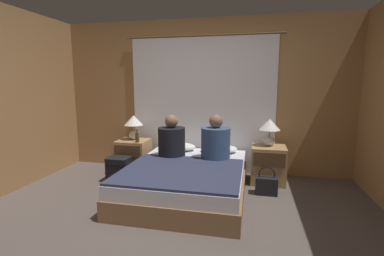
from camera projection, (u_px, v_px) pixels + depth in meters
name	position (u px, v px, depth m)	size (l,w,h in m)	color
ground_plane	(168.00, 227.00, 2.90)	(16.00, 16.00, 0.00)	#564C47
wall_back	(202.00, 97.00, 4.61)	(4.86, 0.06, 2.50)	#A37547
curtain_panel	(202.00, 105.00, 4.57)	(2.57, 0.02, 2.23)	white
bed	(187.00, 179.00, 3.73)	(1.51, 1.96, 0.40)	olive
nightstand_left	(133.00, 156.00, 4.60)	(0.50, 0.46, 0.55)	#A87F51
nightstand_right	(268.00, 164.00, 4.14)	(0.50, 0.46, 0.55)	#A87F51
lamp_left	(134.00, 124.00, 4.56)	(0.31, 0.31, 0.40)	silver
lamp_right	(270.00, 128.00, 4.10)	(0.31, 0.31, 0.40)	silver
pillow_left	(178.00, 147.00, 4.49)	(0.57, 0.36, 0.12)	white
pillow_right	(219.00, 149.00, 4.35)	(0.57, 0.36, 0.12)	white
blanket_on_bed	(181.00, 171.00, 3.38)	(1.45, 1.27, 0.03)	#2D334C
person_left_in_bed	(172.00, 140.00, 4.06)	(0.40, 0.40, 0.62)	black
person_right_in_bed	(216.00, 142.00, 3.92)	(0.41, 0.41, 0.64)	#38517A
beer_bottle_on_left_stand	(137.00, 137.00, 4.37)	(0.06, 0.06, 0.21)	#513819
backpack_on_floor	(119.00, 168.00, 4.21)	(0.34, 0.27, 0.37)	black
handbag_on_floor	(266.00, 185.00, 3.73)	(0.29, 0.17, 0.38)	black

